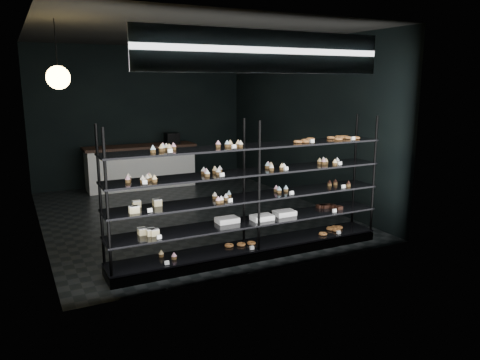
# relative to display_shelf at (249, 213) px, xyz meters

# --- Properties ---
(room) EXTENTS (5.01, 6.01, 3.20)m
(room) POSITION_rel_display_shelf_xyz_m (-0.03, 2.45, 0.97)
(room) COLOR black
(room) RESTS_ON ground
(display_shelf) EXTENTS (4.00, 0.50, 1.91)m
(display_shelf) POSITION_rel_display_shelf_xyz_m (0.00, 0.00, 0.00)
(display_shelf) COLOR black
(display_shelf) RESTS_ON room
(signage) EXTENTS (3.30, 0.05, 0.50)m
(signage) POSITION_rel_display_shelf_xyz_m (-0.03, -0.48, 2.12)
(signage) COLOR #0F0C40
(signage) RESTS_ON room
(pendant_lamp) EXTENTS (0.30, 0.30, 0.88)m
(pendant_lamp) POSITION_rel_display_shelf_xyz_m (-2.23, 1.07, 1.82)
(pendant_lamp) COLOR black
(pendant_lamp) RESTS_ON room
(service_counter) EXTENTS (2.50, 0.65, 1.23)m
(service_counter) POSITION_rel_display_shelf_xyz_m (-0.20, 4.95, -0.13)
(service_counter) COLOR silver
(service_counter) RESTS_ON room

